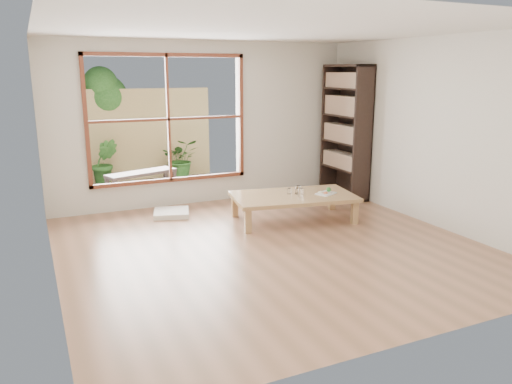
{
  "coord_description": "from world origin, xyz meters",
  "views": [
    {
      "loc": [
        -2.62,
        -5.27,
        2.14
      ],
      "look_at": [
        0.09,
        0.64,
        0.55
      ],
      "focal_mm": 35.0,
      "sensor_mm": 36.0,
      "label": 1
    }
  ],
  "objects_px": {
    "food_tray": "(326,192)",
    "garden_bench": "(141,175)",
    "bookshelf": "(346,132)",
    "low_table": "(293,198)"
  },
  "relations": [
    {
      "from": "food_tray",
      "to": "garden_bench",
      "type": "distance_m",
      "value": 3.37
    },
    {
      "from": "bookshelf",
      "to": "low_table",
      "type": "bearing_deg",
      "value": -148.89
    },
    {
      "from": "food_tray",
      "to": "garden_bench",
      "type": "xyz_separation_m",
      "value": [
        -2.15,
        2.6,
        -0.04
      ]
    },
    {
      "from": "low_table",
      "to": "food_tray",
      "type": "bearing_deg",
      "value": -7.99
    },
    {
      "from": "bookshelf",
      "to": "food_tray",
      "type": "distance_m",
      "value": 1.64
    },
    {
      "from": "food_tray",
      "to": "low_table",
      "type": "bearing_deg",
      "value": 137.9
    },
    {
      "from": "bookshelf",
      "to": "garden_bench",
      "type": "xyz_separation_m",
      "value": [
        -3.18,
        1.55,
        -0.76
      ]
    },
    {
      "from": "garden_bench",
      "to": "low_table",
      "type": "bearing_deg",
      "value": -73.53
    },
    {
      "from": "low_table",
      "to": "garden_bench",
      "type": "distance_m",
      "value": 2.97
    },
    {
      "from": "food_tray",
      "to": "garden_bench",
      "type": "relative_size",
      "value": 0.26
    }
  ]
}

